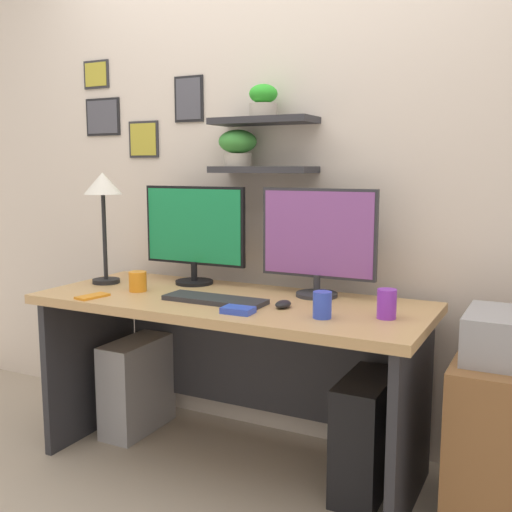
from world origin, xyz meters
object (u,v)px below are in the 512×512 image
at_px(computer_tower_left, 137,385).
at_px(computer_tower_right, 365,435).
at_px(desk, 236,342).
at_px(scissors_tray, 238,310).
at_px(water_cup, 387,304).
at_px(coffee_mug, 138,281).
at_px(pen_cup, 322,305).
at_px(monitor_left, 194,231).
at_px(monitor_right, 318,239).
at_px(desk_lamp, 103,195).
at_px(keyboard, 215,300).
at_px(computer_mouse, 283,304).
at_px(cell_phone, 92,296).

distance_m(computer_tower_left, computer_tower_right, 1.18).
bearing_deg(computer_tower_right, desk, 179.44).
relative_size(scissors_tray, water_cup, 1.09).
height_order(desk, coffee_mug, coffee_mug).
height_order(coffee_mug, computer_tower_left, coffee_mug).
distance_m(desk, pen_cup, 0.57).
height_order(monitor_left, coffee_mug, monitor_left).
height_order(monitor_right, desk_lamp, desk_lamp).
height_order(monitor_right, water_cup, monitor_right).
distance_m(desk_lamp, pen_cup, 1.24).
bearing_deg(desk, keyboard, -99.25).
bearing_deg(desk, computer_tower_right, -0.56).
bearing_deg(desk, coffee_mug, -166.28).
xyz_separation_m(computer_mouse, cell_phone, (-0.81, -0.20, -0.01)).
xyz_separation_m(keyboard, coffee_mug, (-0.42, 0.03, 0.04)).
height_order(monitor_right, computer_tower_right, monitor_right).
bearing_deg(scissors_tray, computer_mouse, 53.27).
relative_size(scissors_tray, computer_tower_right, 0.25).
bearing_deg(cell_phone, scissors_tray, 13.92).
height_order(monitor_right, cell_phone, monitor_right).
relative_size(desk_lamp, coffee_mug, 5.88).
bearing_deg(desk_lamp, scissors_tray, -15.85).
bearing_deg(coffee_mug, cell_phone, -115.23).
distance_m(monitor_left, monitor_right, 0.63).
height_order(desk_lamp, coffee_mug, desk_lamp).
xyz_separation_m(computer_mouse, desk_lamp, (-0.98, 0.09, 0.41)).
xyz_separation_m(coffee_mug, water_cup, (1.13, 0.02, 0.01)).
height_order(desk, monitor_left, monitor_left).
relative_size(computer_mouse, cell_phone, 0.64).
bearing_deg(monitor_left, pen_cup, -24.26).
xyz_separation_m(desk, keyboard, (-0.02, -0.14, 0.22)).
bearing_deg(computer_tower_right, water_cup, -42.57).
height_order(desk_lamp, scissors_tray, desk_lamp).
bearing_deg(computer_tower_right, computer_mouse, -162.15).
xyz_separation_m(computer_mouse, computer_tower_left, (-0.86, 0.16, -0.53)).
xyz_separation_m(desk, monitor_left, (-0.31, 0.16, 0.46)).
xyz_separation_m(desk_lamp, coffee_mug, (0.26, -0.09, -0.38)).
relative_size(coffee_mug, computer_tower_right, 0.19).
relative_size(computer_mouse, computer_tower_right, 0.19).
height_order(scissors_tray, water_cup, water_cup).
relative_size(coffee_mug, water_cup, 0.82).
relative_size(desk, water_cup, 15.34).
height_order(monitor_left, desk_lamp, desk_lamp).
bearing_deg(desk, pen_cup, -22.18).
bearing_deg(desk_lamp, cell_phone, -59.39).
distance_m(monitor_left, cell_phone, 0.57).
bearing_deg(computer_tower_right, scissors_tray, -149.18).
bearing_deg(scissors_tray, monitor_right, 69.70).
relative_size(water_cup, computer_tower_left, 0.24).
bearing_deg(desk, scissors_tray, -59.82).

